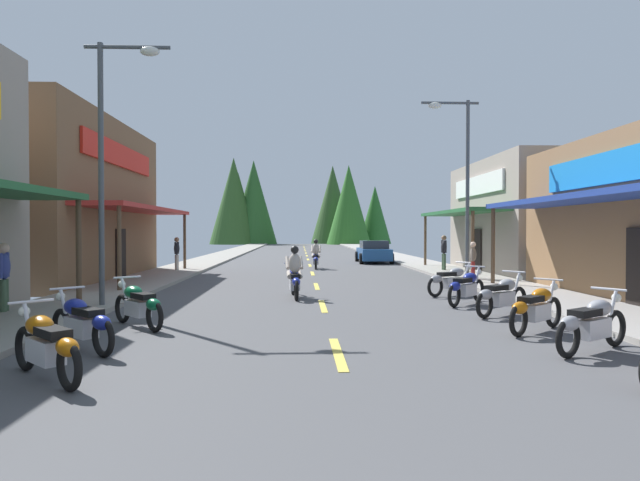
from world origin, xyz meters
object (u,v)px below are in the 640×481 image
at_px(motorcycle_parked_right_4, 466,287).
at_px(motorcycle_parked_left_3, 138,304).
at_px(rider_cruising_lead, 295,276).
at_px(streetlamp_left, 113,138).
at_px(streetlamp_right, 459,166).
at_px(pedestrian_by_shop, 4,274).
at_px(parked_car_curbside, 374,252).
at_px(motorcycle_parked_left_1, 46,345).
at_px(pedestrian_strolling, 177,252).
at_px(motorcycle_parked_right_3, 502,295).
at_px(pedestrian_waiting, 473,259).
at_px(motorcycle_parked_right_2, 536,308).
at_px(pedestrian_browsing, 444,251).
at_px(rider_cruising_trailing, 316,256).
at_px(motorcycle_parked_left_2, 82,322).
at_px(motorcycle_parked_right_5, 452,280).
at_px(motorcycle_parked_right_1, 592,323).

height_order(motorcycle_parked_right_4, motorcycle_parked_left_3, same).
bearing_deg(rider_cruising_lead, motorcycle_parked_left_3, 142.46).
bearing_deg(streetlamp_left, streetlamp_right, 29.50).
height_order(pedestrian_by_shop, parked_car_curbside, pedestrian_by_shop).
xyz_separation_m(motorcycle_parked_left_1, pedestrian_strolling, (-2.51, 19.11, 0.50)).
distance_m(motorcycle_parked_right_3, pedestrian_strolling, 17.47).
distance_m(streetlamp_left, parked_car_curbside, 22.49).
relative_size(motorcycle_parked_left_1, pedestrian_strolling, 0.93).
height_order(motorcycle_parked_right_4, pedestrian_by_shop, pedestrian_by_shop).
xyz_separation_m(motorcycle_parked_left_3, pedestrian_waiting, (10.20, 9.80, 0.42)).
distance_m(streetlamp_left, pedestrian_strolling, 12.89).
xyz_separation_m(motorcycle_parked_right_2, pedestrian_by_shop, (-11.63, 2.47, 0.52)).
relative_size(motorcycle_parked_right_4, pedestrian_strolling, 0.96).
bearing_deg(motorcycle_parked_right_2, parked_car_curbside, 49.15).
bearing_deg(pedestrian_browsing, motorcycle_parked_right_2, 75.96).
distance_m(pedestrian_by_shop, pedestrian_waiting, 16.02).
bearing_deg(parked_car_curbside, rider_cruising_trailing, 145.60).
height_order(rider_cruising_trailing, pedestrian_waiting, pedestrian_waiting).
distance_m(motorcycle_parked_right_2, pedestrian_browsing, 15.77).
xyz_separation_m(motorcycle_parked_left_1, parked_car_curbside, (8.11, 26.80, 0.20)).
bearing_deg(motorcycle_parked_left_1, motorcycle_parked_left_2, -37.27).
bearing_deg(motorcycle_parked_right_3, streetlamp_right, 42.64).
height_order(motorcycle_parked_right_5, rider_cruising_trailing, rider_cruising_trailing).
distance_m(motorcycle_parked_right_3, motorcycle_parked_right_5, 3.98).
height_order(motorcycle_parked_right_3, pedestrian_waiting, pedestrian_waiting).
distance_m(motorcycle_parked_right_3, motorcycle_parked_left_2, 9.14).
bearing_deg(motorcycle_parked_right_5, pedestrian_by_shop, 165.12).
height_order(motorcycle_parked_right_2, pedestrian_strolling, pedestrian_strolling).
height_order(motorcycle_parked_right_3, motorcycle_parked_right_4, same).
bearing_deg(streetlamp_left, motorcycle_parked_left_1, -78.65).
bearing_deg(pedestrian_browsing, motorcycle_parked_left_1, 55.46).
distance_m(motorcycle_parked_right_3, pedestrian_waiting, 8.74).
bearing_deg(pedestrian_strolling, pedestrian_by_shop, -91.25).
bearing_deg(rider_cruising_trailing, motorcycle_parked_right_2, -165.68).
xyz_separation_m(streetlamp_right, motorcycle_parked_left_1, (-9.40, -12.81, -3.94)).
relative_size(motorcycle_parked_right_1, pedestrian_by_shop, 1.06).
relative_size(motorcycle_parked_right_1, motorcycle_parked_right_2, 1.09).
distance_m(motorcycle_parked_right_4, pedestrian_strolling, 15.83).
bearing_deg(motorcycle_parked_left_2, rider_cruising_lead, -73.05).
bearing_deg(streetlamp_left, motorcycle_parked_right_2, -20.58).
height_order(motorcycle_parked_left_2, pedestrian_by_shop, pedestrian_by_shop).
bearing_deg(pedestrian_strolling, streetlamp_left, -81.50).
xyz_separation_m(motorcycle_parked_right_2, parked_car_curbside, (0.02, 23.61, 0.20)).
xyz_separation_m(pedestrian_waiting, pedestrian_strolling, (-12.76, 5.31, 0.08)).
bearing_deg(motorcycle_parked_right_2, motorcycle_parked_left_2, 148.48).
xyz_separation_m(motorcycle_parked_right_4, pedestrian_browsing, (2.48, 11.53, 0.56)).
height_order(motorcycle_parked_right_5, pedestrian_by_shop, pedestrian_by_shop).
bearing_deg(motorcycle_parked_right_1, motorcycle_parked_right_3, 57.01).
bearing_deg(streetlamp_right, parked_car_curbside, 95.27).
xyz_separation_m(rider_cruising_trailing, pedestrian_strolling, (-6.79, -2.29, 0.34)).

